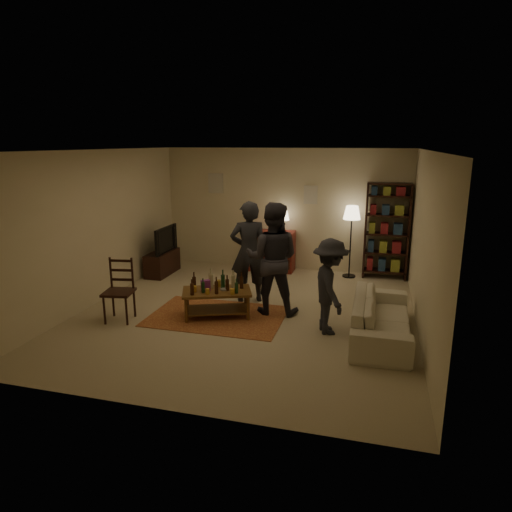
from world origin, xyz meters
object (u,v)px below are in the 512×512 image
at_px(coffee_table, 216,293).
at_px(sofa, 381,317).
at_px(tv_stand, 162,257).
at_px(person_left, 249,252).
at_px(floor_lamp, 352,217).
at_px(bookshelf, 387,230).
at_px(person_right, 272,259).
at_px(person_by_sofa, 330,287).
at_px(dining_chair, 120,287).
at_px(dresser, 272,250).

bearing_deg(coffee_table, sofa, -2.79).
distance_m(tv_stand, person_left, 2.64).
bearing_deg(floor_lamp, bookshelf, 10.25).
relative_size(person_left, person_right, 0.97).
xyz_separation_m(tv_stand, person_by_sofa, (3.87, -2.23, 0.34)).
bearing_deg(person_by_sofa, tv_stand, 39.84).
bearing_deg(coffee_table, person_left, 71.63).
xyz_separation_m(coffee_table, bookshelf, (2.68, 3.05, 0.63)).
bearing_deg(coffee_table, dining_chair, -160.79).
height_order(bookshelf, floor_lamp, bookshelf).
xyz_separation_m(floor_lamp, person_right, (-1.12, -2.48, -0.35)).
bearing_deg(dining_chair, floor_lamp, 34.94).
relative_size(dresser, person_by_sofa, 0.94).
height_order(dining_chair, floor_lamp, floor_lamp).
bearing_deg(dining_chair, bookshelf, 30.57).
bearing_deg(tv_stand, floor_lamp, 12.08).
bearing_deg(dining_chair, sofa, -4.75).
xyz_separation_m(floor_lamp, person_by_sofa, (-0.10, -3.08, -0.56)).
relative_size(dresser, floor_lamp, 0.89).
relative_size(coffee_table, sofa, 0.60).
relative_size(tv_stand, person_right, 0.56).
xyz_separation_m(dining_chair, bookshelf, (4.15, 3.56, 0.49)).
bearing_deg(floor_lamp, coffee_table, -123.87).
bearing_deg(dresser, tv_stand, -157.93).
bearing_deg(person_left, dining_chair, 16.86).
relative_size(tv_stand, sofa, 0.51).
bearing_deg(tv_stand, dresser, 22.07).
xyz_separation_m(bookshelf, person_right, (-1.84, -2.61, -0.09)).
relative_size(dining_chair, bookshelf, 0.51).
bearing_deg(tv_stand, person_left, -26.91).
relative_size(sofa, person_left, 1.14).
distance_m(coffee_table, person_right, 1.09).
xyz_separation_m(bookshelf, person_by_sofa, (-0.82, -3.21, -0.31)).
height_order(bookshelf, person_right, bookshelf).
xyz_separation_m(tv_stand, bookshelf, (4.69, 0.98, 0.65)).
relative_size(tv_stand, person_by_sofa, 0.73).
bearing_deg(bookshelf, tv_stand, -168.20).
xyz_separation_m(tv_stand, sofa, (4.64, -2.20, -0.08)).
xyz_separation_m(dining_chair, floor_lamp, (3.43, 3.43, 0.75)).
xyz_separation_m(tv_stand, person_left, (2.31, -1.17, 0.53)).
relative_size(coffee_table, bookshelf, 0.62).
bearing_deg(person_left, bookshelf, -159.64).
bearing_deg(coffee_table, floor_lamp, 56.13).
distance_m(tv_stand, person_right, 3.33).
height_order(tv_stand, bookshelf, bookshelf).
bearing_deg(sofa, bookshelf, -0.82).
xyz_separation_m(tv_stand, floor_lamp, (3.97, 0.85, 0.91)).
height_order(dining_chair, person_by_sofa, person_by_sofa).
bearing_deg(sofa, floor_lamp, 12.45).
bearing_deg(person_by_sofa, person_right, 39.40).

